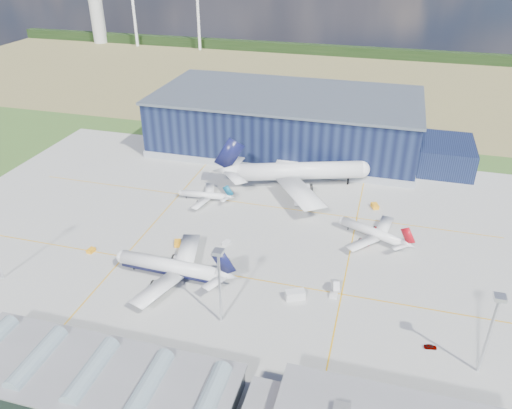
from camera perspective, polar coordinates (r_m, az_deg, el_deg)
name	(u,v)px	position (r m, az deg, el deg)	size (l,w,h in m)	color
ground	(222,254)	(163.52, -3.88, -5.68)	(600.00, 600.00, 0.00)	#31511E
apron	(232,238)	(171.34, -2.79, -3.84)	(220.00, 160.00, 0.08)	#989994
farmland	(325,80)	(361.50, 7.86, 13.87)	(600.00, 220.00, 0.01)	#937F4F
treeline	(340,51)	(437.89, 9.54, 16.94)	(600.00, 8.00, 8.00)	black
horizon_dressing	(124,4)	(486.77, -14.86, 21.23)	(440.20, 18.00, 70.00)	white
hangar	(292,124)	(239.55, 4.15, 9.11)	(145.00, 62.00, 26.10)	black
glass_concourse	(107,384)	(123.13, -16.63, -19.04)	(78.00, 23.00, 8.60)	black
light_mast_center	(219,275)	(128.85, -4.23, -8.04)	(2.60, 2.60, 23.00)	silver
light_mast_east	(492,322)	(126.79, 25.41, -12.05)	(2.60, 2.60, 23.00)	silver
airliner_navy	(169,260)	(151.63, -9.94, -6.21)	(40.02, 39.15, 13.05)	white
airliner_red	(372,228)	(172.51, 13.13, -2.58)	(28.75, 28.12, 9.37)	white
airliner_widebody	(300,163)	(201.64, 5.06, 4.80)	(64.69, 63.28, 21.09)	white
airliner_regional	(203,192)	(193.74, -6.06, 1.44)	(22.86, 22.36, 7.45)	white
gse_tug_a	(178,243)	(169.21, -8.95, -4.39)	(2.14, 3.51, 1.46)	#FBA015
gse_tug_b	(91,250)	(172.48, -18.33, -5.01)	(1.86, 2.80, 1.21)	#FBA015
gse_cart_a	(227,243)	(167.84, -3.38, -4.39)	(1.90, 2.85, 1.23)	silver
gse_tug_c	(375,206)	(194.13, 13.43, -0.17)	(2.25, 3.60, 1.58)	#FBA015
gse_van_c	(295,295)	(144.99, 4.50, -10.26)	(2.67, 5.55, 2.67)	silver
airstair	(335,288)	(148.79, 9.00, -9.35)	(1.77, 4.44, 2.84)	silver
car_a	(430,347)	(137.92, 19.31, -15.09)	(1.28, 3.17, 1.08)	#99999E
car_b	(136,356)	(131.97, -13.57, -16.43)	(1.23, 3.53, 1.16)	#99999E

